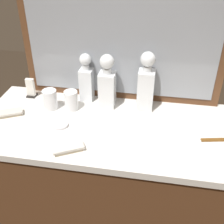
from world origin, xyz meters
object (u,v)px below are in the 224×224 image
(silver_brush_center, at_px, (8,114))
(silver_brush_front, at_px, (68,148))
(porcelain_dish, at_px, (60,125))
(napkin_holder, at_px, (31,89))
(crystal_decanter_front, at_px, (107,86))
(crystal_tumbler_front, at_px, (50,100))
(tortoiseshell_comb, at_px, (216,140))
(crystal_decanter_right, at_px, (146,87))
(crystal_tumbler_left, at_px, (71,101))
(crystal_decanter_far_right, at_px, (87,82))

(silver_brush_center, bearing_deg, silver_brush_front, -28.24)
(porcelain_dish, xyz_separation_m, napkin_holder, (-0.25, 0.25, 0.04))
(crystal_decanter_front, bearing_deg, crystal_tumbler_front, -164.34)
(porcelain_dish, distance_m, napkin_holder, 0.36)
(tortoiseshell_comb, bearing_deg, crystal_decanter_right, 146.92)
(crystal_decanter_right, xyz_separation_m, crystal_tumbler_left, (-0.38, -0.08, -0.08))
(crystal_tumbler_left, bearing_deg, crystal_tumbler_front, -173.80)
(porcelain_dish, xyz_separation_m, tortoiseshell_comb, (0.74, 0.02, -0.00))
(crystal_decanter_right, bearing_deg, crystal_tumbler_front, -169.32)
(crystal_tumbler_front, height_order, napkin_holder, napkin_holder)
(silver_brush_front, bearing_deg, napkin_holder, 129.63)
(crystal_decanter_right, bearing_deg, silver_brush_front, -126.52)
(crystal_decanter_front, bearing_deg, tortoiseshell_comb, -21.31)
(crystal_tumbler_front, xyz_separation_m, napkin_holder, (-0.15, 0.10, -0.00))
(crystal_decanter_front, relative_size, napkin_holder, 2.67)
(crystal_decanter_right, relative_size, crystal_tumbler_front, 2.92)
(tortoiseshell_comb, height_order, napkin_holder, napkin_holder)
(crystal_decanter_far_right, relative_size, silver_brush_front, 1.81)
(crystal_decanter_far_right, bearing_deg, crystal_decanter_right, -6.41)
(crystal_tumbler_left, bearing_deg, crystal_decanter_right, 11.98)
(crystal_tumbler_front, bearing_deg, crystal_decanter_far_right, 37.70)
(crystal_decanter_front, xyz_separation_m, silver_brush_center, (-0.49, -0.19, -0.11))
(silver_brush_center, xyz_separation_m, napkin_holder, (0.04, 0.21, 0.03))
(silver_brush_center, height_order, porcelain_dish, silver_brush_center)
(crystal_decanter_front, relative_size, crystal_decanter_far_right, 1.09)
(crystal_decanter_front, relative_size, porcelain_dish, 3.79)
(silver_brush_center, height_order, silver_brush_front, same)
(crystal_decanter_right, distance_m, crystal_decanter_far_right, 0.33)
(crystal_decanter_far_right, distance_m, porcelain_dish, 0.30)
(crystal_decanter_right, height_order, porcelain_dish, crystal_decanter_right)
(crystal_decanter_right, xyz_separation_m, napkin_holder, (-0.65, 0.01, -0.08))
(crystal_decanter_front, xyz_separation_m, napkin_holder, (-0.45, 0.02, -0.07))
(silver_brush_front, distance_m, napkin_holder, 0.54)
(napkin_holder, bearing_deg, crystal_decanter_right, -1.07)
(crystal_tumbler_left, xyz_separation_m, tortoiseshell_comb, (0.72, -0.14, -0.05))
(silver_brush_center, relative_size, tortoiseshell_comb, 1.15)
(crystal_tumbler_left, height_order, silver_brush_front, crystal_tumbler_left)
(crystal_tumbler_front, relative_size, napkin_holder, 0.98)
(crystal_decanter_right, height_order, napkin_holder, crystal_decanter_right)
(silver_brush_front, xyz_separation_m, tortoiseshell_comb, (0.64, 0.18, -0.01))
(silver_brush_front, distance_m, porcelain_dish, 0.19)
(tortoiseshell_comb, xyz_separation_m, napkin_holder, (-0.99, 0.24, 0.04))
(crystal_decanter_front, xyz_separation_m, porcelain_dish, (-0.19, -0.23, -0.11))
(crystal_decanter_right, bearing_deg, silver_brush_center, -163.90)
(napkin_holder, bearing_deg, porcelain_dish, -44.61)
(crystal_decanter_front, xyz_separation_m, crystal_tumbler_front, (-0.29, -0.08, -0.07))
(porcelain_dish, bearing_deg, crystal_tumbler_front, 124.48)
(crystal_tumbler_front, bearing_deg, silver_brush_front, -58.47)
(crystal_decanter_right, distance_m, tortoiseshell_comb, 0.43)
(crystal_tumbler_front, xyz_separation_m, tortoiseshell_comb, (0.84, -0.13, -0.05))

